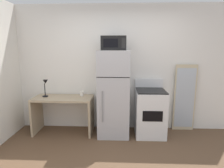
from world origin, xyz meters
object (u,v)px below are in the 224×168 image
(oven_range, at_px, (150,112))
(leaning_mirror, at_px, (185,98))
(refrigerator, at_px, (114,94))
(desk, at_px, (64,108))
(coffee_mug, at_px, (82,94))
(desk_lamp, at_px, (46,85))
(microwave, at_px, (114,43))

(oven_range, xyz_separation_m, leaning_mirror, (0.75, 0.26, 0.23))
(refrigerator, bearing_deg, leaning_mirror, 10.01)
(desk, distance_m, coffee_mug, 0.47)
(desk, bearing_deg, refrigerator, -1.59)
(desk_lamp, bearing_deg, refrigerator, -1.73)
(refrigerator, distance_m, leaning_mirror, 1.51)
(desk, bearing_deg, leaning_mirror, 5.30)
(desk, xyz_separation_m, refrigerator, (1.03, -0.03, 0.32))
(oven_range, height_order, leaning_mirror, leaning_mirror)
(refrigerator, relative_size, leaning_mirror, 1.20)
(microwave, bearing_deg, coffee_mug, 164.60)
(desk, bearing_deg, desk_lamp, 177.84)
(desk, height_order, coffee_mug, coffee_mug)
(oven_range, bearing_deg, microwave, -177.90)
(desk, height_order, refrigerator, refrigerator)
(coffee_mug, xyz_separation_m, oven_range, (1.40, -0.16, -0.33))
(coffee_mug, relative_size, microwave, 0.21)
(microwave, distance_m, oven_range, 1.53)
(coffee_mug, relative_size, oven_range, 0.09)
(refrigerator, bearing_deg, microwave, -89.67)
(coffee_mug, relative_size, leaning_mirror, 0.07)
(desk_lamp, distance_m, coffee_mug, 0.74)
(desk_lamp, height_order, leaning_mirror, leaning_mirror)
(desk, height_order, microwave, microwave)
(desk_lamp, distance_m, refrigerator, 1.39)
(desk_lamp, bearing_deg, oven_range, -0.99)
(coffee_mug, bearing_deg, desk_lamp, -170.25)
(coffee_mug, xyz_separation_m, leaning_mirror, (2.15, 0.10, -0.10))
(microwave, relative_size, oven_range, 0.42)
(desk_lamp, relative_size, coffee_mug, 3.72)
(refrigerator, xyz_separation_m, leaning_mirror, (1.48, 0.26, -0.14))
(desk, height_order, leaning_mirror, leaning_mirror)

